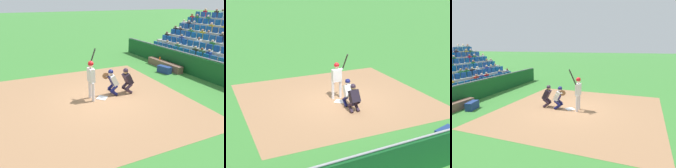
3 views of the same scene
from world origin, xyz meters
The scene contains 10 objects.
ground_plane centered at (0.00, 0.00, 0.00)m, with size 160.00×160.00×0.00m, color #387931.
infield_dirt_patch centered at (0.00, 0.50, 0.00)m, with size 8.76×8.26×0.01m, color #996E4B.
home_plate_marker centered at (0.00, 0.00, 0.02)m, with size 0.44×0.44×0.02m, color white.
batter_at_plate centered at (0.09, 0.46, 1.12)m, with size 0.68×0.54×2.23m.
catcher_crouching centered at (0.14, -0.59, 0.71)m, with size 0.48×0.71×1.28m.
home_plate_umpire centered at (0.01, -1.32, 0.69)m, with size 0.47×0.48×1.27m.
dugout_wall centered at (0.00, -6.24, 0.59)m, with size 15.48×0.24×1.23m.
dugout_bench centered at (2.51, -5.69, 0.22)m, with size 3.02×0.40×0.44m, color brown.
water_bottle_on_bench centered at (2.96, -5.65, 0.55)m, with size 0.07×0.07×0.22m, color #DE5516.
equipment_duffel_bag centered at (1.70, -5.02, 0.21)m, with size 0.86×0.36×0.42m, color navy.
Camera 1 is at (-8.60, 3.94, 4.22)m, focal length 36.17 mm.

